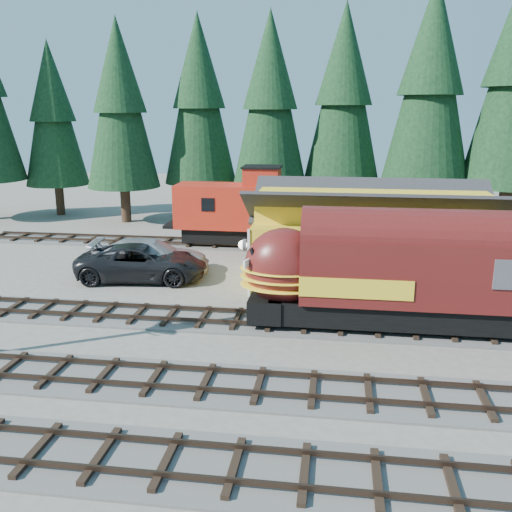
# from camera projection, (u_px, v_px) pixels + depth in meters

# --- Properties ---
(ground) EXTENTS (120.00, 120.00, 0.00)m
(ground) POSITION_uv_depth(u_px,v_px,m) (383.00, 370.00, 20.29)
(ground) COLOR #6B665B
(ground) RESTS_ON ground
(track_spur) EXTENTS (32.00, 3.20, 0.33)m
(track_spur) POSITION_uv_depth(u_px,v_px,m) (215.00, 244.00, 38.90)
(track_spur) COLOR #4C4947
(track_spur) RESTS_ON ground
(depot) EXTENTS (12.80, 7.00, 5.30)m
(depot) POSITION_uv_depth(u_px,v_px,m) (372.00, 229.00, 29.61)
(depot) COLOR gold
(depot) RESTS_ON ground
(conifer_backdrop) EXTENTS (81.19, 20.77, 17.04)m
(conifer_backdrop) POSITION_uv_depth(u_px,v_px,m) (474.00, 89.00, 40.24)
(conifer_backdrop) COLOR black
(conifer_backdrop) RESTS_ON ground
(locomotive) EXTENTS (14.33, 2.85, 3.90)m
(locomotive) POSITION_uv_depth(u_px,v_px,m) (407.00, 278.00, 23.39)
(locomotive) COLOR black
(locomotive) RESTS_ON ground
(caboose) EXTENTS (9.57, 2.77, 4.97)m
(caboose) POSITION_uv_depth(u_px,v_px,m) (249.00, 210.00, 37.97)
(caboose) COLOR black
(caboose) RESTS_ON ground
(pickup_truck_a) EXTENTS (7.23, 3.92, 1.93)m
(pickup_truck_a) POSITION_uv_depth(u_px,v_px,m) (142.00, 263.00, 30.82)
(pickup_truck_a) COLOR black
(pickup_truck_a) RESTS_ON ground
(pickup_truck_b) EXTENTS (6.86, 3.52, 1.91)m
(pickup_truck_b) POSITION_uv_depth(u_px,v_px,m) (151.00, 256.00, 32.18)
(pickup_truck_b) COLOR #ADB0B5
(pickup_truck_b) RESTS_ON ground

